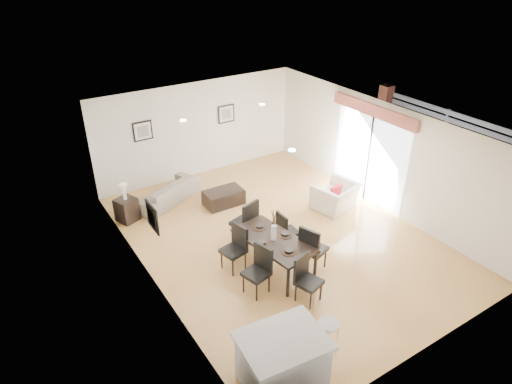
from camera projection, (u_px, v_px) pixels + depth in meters
ground at (279, 237)px, 10.51m from camera, size 8.00×8.00×0.00m
wall_back at (198, 129)px, 12.81m from camera, size 6.00×0.04×2.70m
wall_front at (433, 290)px, 6.91m from camera, size 6.00×0.04×2.70m
wall_left at (149, 227)px, 8.44m from camera, size 0.04×8.00×2.70m
wall_right at (379, 155)px, 11.28m from camera, size 0.04×8.00×2.70m
ceiling at (282, 127)px, 9.21m from camera, size 6.00×8.00×0.02m
sofa at (167, 192)px, 11.84m from camera, size 2.05×1.48×0.56m
armchair at (336, 196)px, 11.51m from camera, size 1.23×1.13×0.68m
courtyard_plant_a at (463, 172)px, 12.68m from camera, size 0.81×0.75×0.74m
courtyard_plant_b at (389, 147)px, 14.24m from camera, size 0.46×0.46×0.70m
dining_table at (274, 242)px, 9.21m from camera, size 1.11×1.85×0.73m
dining_chair_wnear at (259, 267)px, 8.66m from camera, size 0.54×0.54×0.99m
dining_chair_wfar at (236, 245)px, 9.30m from camera, size 0.52×0.52×0.98m
dining_chair_enear at (312, 247)px, 9.19m from camera, size 0.60×0.60×1.05m
dining_chair_efar at (285, 229)px, 9.90m from camera, size 0.42×0.42×0.90m
dining_chair_head at (306, 276)px, 8.46m from camera, size 0.54×0.54×0.96m
dining_chair_foot at (247, 220)px, 10.04m from camera, size 0.60×0.60×1.08m
vase at (274, 228)px, 9.04m from camera, size 0.88×1.35×0.68m
coffee_table at (224, 197)px, 11.75m from camera, size 1.00×0.61×0.40m
side_table at (127, 210)px, 11.02m from camera, size 0.57×0.57×0.59m
table_lamp at (124, 190)px, 10.76m from camera, size 0.21×0.21×0.40m
cushion at (336, 192)px, 11.29m from camera, size 0.33×0.14×0.32m
kitchen_island at (282, 360)px, 6.86m from camera, size 1.37×1.11×0.89m
bar_stool at (328, 328)px, 7.19m from camera, size 0.34×0.34×0.75m
framed_print_back_left at (143, 131)px, 11.89m from camera, size 0.52×0.04×0.52m
framed_print_back_right at (226, 114)px, 13.07m from camera, size 0.52×0.04×0.52m
framed_print_left_wall at (152, 217)px, 8.17m from camera, size 0.04×0.52×0.52m
sliding_door at (371, 140)px, 11.33m from camera, size 0.12×2.70×2.57m
courtyard at (431, 135)px, 13.63m from camera, size 6.00×6.00×2.00m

